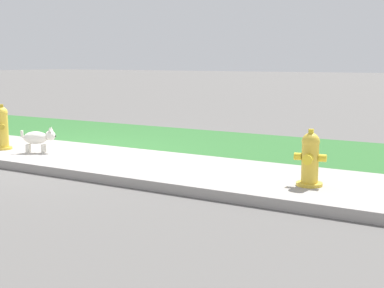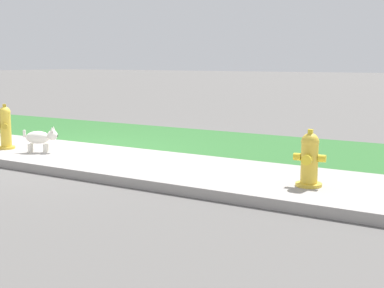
{
  "view_description": "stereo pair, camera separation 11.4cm",
  "coord_description": "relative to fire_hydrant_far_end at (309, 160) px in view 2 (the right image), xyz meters",
  "views": [
    {
      "loc": [
        6.28,
        -6.23,
        1.52
      ],
      "look_at": [
        2.66,
        -0.13,
        0.4
      ],
      "focal_mm": 50.0,
      "sensor_mm": 36.0,
      "label": 1
    },
    {
      "loc": [
        6.38,
        -6.17,
        1.52
      ],
      "look_at": [
        2.66,
        -0.13,
        0.4
      ],
      "focal_mm": 50.0,
      "sensor_mm": 36.0,
      "label": 2
    }
  ],
  "objects": [
    {
      "name": "small_white_dog",
      "position": [
        -4.57,
        -0.02,
        -0.08
      ],
      "size": [
        0.52,
        0.39,
        0.44
      ],
      "rotation": [
        0.0,
        0.0,
        0.52
      ],
      "color": "silver",
      "rests_on": "ground"
    },
    {
      "name": "sidewalk_pavement",
      "position": [
        -4.28,
        0.08,
        -0.33
      ],
      "size": [
        18.0,
        2.17,
        0.01
      ],
      "primitive_type": "cube",
      "color": "#9E9993",
      "rests_on": "ground"
    },
    {
      "name": "grass_verge",
      "position": [
        -4.28,
        2.55,
        -0.33
      ],
      "size": [
        18.0,
        2.79,
        0.01
      ],
      "primitive_type": "cube",
      "color": "#2D662D",
      "rests_on": "ground"
    },
    {
      "name": "fire_hydrant_far_end",
      "position": [
        0.0,
        0.0,
        0.0
      ],
      "size": [
        0.39,
        0.37,
        0.7
      ],
      "rotation": [
        0.0,
        0.0,
        3.27
      ],
      "color": "gold",
      "rests_on": "ground"
    },
    {
      "name": "fire_hydrant_near_corner",
      "position": [
        -5.36,
        -0.07,
        0.04
      ],
      "size": [
        0.34,
        0.34,
        0.78
      ],
      "rotation": [
        0.0,
        0.0,
        2.39
      ],
      "color": "gold",
      "rests_on": "ground"
    },
    {
      "name": "ground_plane",
      "position": [
        -4.28,
        0.08,
        -0.33
      ],
      "size": [
        120.0,
        120.0,
        0.0
      ],
      "primitive_type": "plane",
      "color": "#5B5956"
    }
  ]
}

